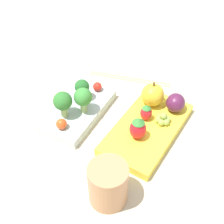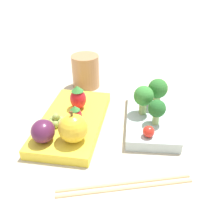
# 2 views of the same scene
# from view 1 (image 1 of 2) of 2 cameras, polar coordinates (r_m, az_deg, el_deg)

# --- Properties ---
(ground_plane) EXTENTS (4.00, 4.00, 0.00)m
(ground_plane) POSITION_cam_1_polar(r_m,az_deg,el_deg) (0.70, -0.23, -1.51)
(ground_plane) COLOR #BCB29E
(bento_box_savoury) EXTENTS (0.19, 0.11, 0.02)m
(bento_box_savoury) POSITION_cam_1_polar(r_m,az_deg,el_deg) (0.71, -6.21, 0.24)
(bento_box_savoury) COLOR silver
(bento_box_savoury) RESTS_ON ground_plane
(bento_box_fruit) EXTENTS (0.24, 0.15, 0.02)m
(bento_box_fruit) POSITION_cam_1_polar(r_m,az_deg,el_deg) (0.67, 6.55, -2.83)
(bento_box_fruit) COLOR yellow
(bento_box_fruit) RESTS_ON ground_plane
(broccoli_floret_0) EXTENTS (0.04, 0.04, 0.06)m
(broccoli_floret_0) POSITION_cam_1_polar(r_m,az_deg,el_deg) (0.66, -8.98, 1.84)
(broccoli_floret_0) COLOR #93B770
(broccoli_floret_0) RESTS_ON bento_box_savoury
(broccoli_floret_1) EXTENTS (0.03, 0.03, 0.05)m
(broccoli_floret_1) POSITION_cam_1_polar(r_m,az_deg,el_deg) (0.70, -5.50, 4.50)
(broccoli_floret_1) COLOR #93B770
(broccoli_floret_1) RESTS_ON bento_box_savoury
(broccoli_floret_2) EXTENTS (0.04, 0.04, 0.06)m
(broccoli_floret_2) POSITION_cam_1_polar(r_m,az_deg,el_deg) (0.67, -5.33, 2.62)
(broccoli_floret_2) COLOR #93B770
(broccoli_floret_2) RESTS_ON bento_box_savoury
(cherry_tomato_0) EXTENTS (0.02, 0.02, 0.02)m
(cherry_tomato_0) POSITION_cam_1_polar(r_m,az_deg,el_deg) (0.65, -9.24, -2.17)
(cherry_tomato_0) COLOR #DB4C1E
(cherry_tomato_0) RESTS_ON bento_box_savoury
(cherry_tomato_1) EXTENTS (0.02, 0.02, 0.02)m
(cherry_tomato_1) POSITION_cam_1_polar(r_m,az_deg,el_deg) (0.74, -2.69, 4.66)
(cherry_tomato_1) COLOR red
(cherry_tomato_1) RESTS_ON bento_box_savoury
(apple) EXTENTS (0.05, 0.05, 0.06)m
(apple) POSITION_cam_1_polar(r_m,az_deg,el_deg) (0.70, 7.44, 3.14)
(apple) COLOR gold
(apple) RESTS_ON bento_box_fruit
(strawberry_0) EXTENTS (0.03, 0.03, 0.05)m
(strawberry_0) POSITION_cam_1_polar(r_m,az_deg,el_deg) (0.62, 4.77, -2.94)
(strawberry_0) COLOR red
(strawberry_0) RESTS_ON bento_box_fruit
(strawberry_1) EXTENTS (0.03, 0.03, 0.04)m
(strawberry_1) POSITION_cam_1_polar(r_m,az_deg,el_deg) (0.66, 6.26, -0.04)
(strawberry_1) COLOR red
(strawberry_1) RESTS_ON bento_box_fruit
(plum) EXTENTS (0.05, 0.04, 0.04)m
(plum) POSITION_cam_1_polar(r_m,az_deg,el_deg) (0.69, 11.53, 1.69)
(plum) COLOR #511E42
(plum) RESTS_ON bento_box_fruit
(grape_cluster) EXTENTS (0.03, 0.03, 0.02)m
(grape_cluster) POSITION_cam_1_polar(r_m,az_deg,el_deg) (0.67, 9.30, -1.27)
(grape_cluster) COLOR #8EA84C
(grape_cluster) RESTS_ON bento_box_fruit
(drinking_cup) EXTENTS (0.07, 0.07, 0.08)m
(drinking_cup) POSITION_cam_1_polar(r_m,az_deg,el_deg) (0.54, -0.73, -13.03)
(drinking_cup) COLOR tan
(drinking_cup) RESTS_ON ground_plane
(chopsticks_pair) EXTENTS (0.05, 0.21, 0.01)m
(chopsticks_pair) POSITION_cam_1_polar(r_m,az_deg,el_deg) (0.81, 3.16, 6.22)
(chopsticks_pair) COLOR tan
(chopsticks_pair) RESTS_ON ground_plane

